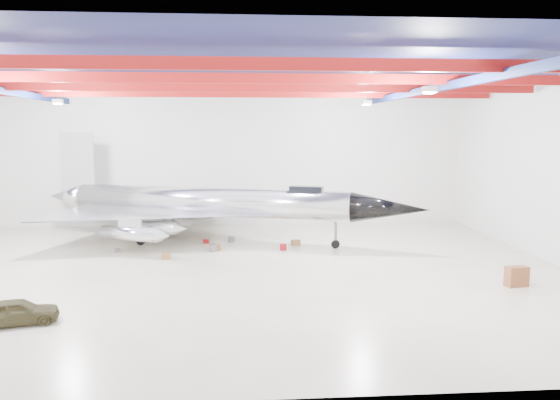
{
  "coord_description": "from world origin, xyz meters",
  "views": [
    {
      "loc": [
        1.51,
        -30.19,
        7.95
      ],
      "look_at": [
        3.91,
        2.0,
        3.73
      ],
      "focal_mm": 35.0,
      "sensor_mm": 36.0,
      "label": 1
    }
  ],
  "objects": [
    {
      "name": "crate_small",
      "position": [
        -6.46,
        5.24,
        0.12
      ],
      "size": [
        0.39,
        0.34,
        0.23
      ],
      "primitive_type": "cube",
      "rotation": [
        0.0,
        0.0,
        0.23
      ],
      "color": "#59595B",
      "rests_on": "floor"
    },
    {
      "name": "engine_drum",
      "position": [
        -0.26,
        4.89,
        0.22
      ],
      "size": [
        0.54,
        0.54,
        0.45
      ],
      "primitive_type": "cylinder",
      "rotation": [
        0.0,
        0.0,
        -0.1
      ],
      "color": "#59595B",
      "rests_on": "floor"
    },
    {
      "name": "toolbox_red",
      "position": [
        -0.87,
        7.59,
        0.13
      ],
      "size": [
        0.42,
        0.35,
        0.27
      ],
      "primitive_type": "cube",
      "rotation": [
        0.0,
        0.0,
        -0.11
      ],
      "color": "maroon",
      "rests_on": "floor"
    },
    {
      "name": "tool_chest",
      "position": [
        4.34,
        4.98,
        0.2
      ],
      "size": [
        0.49,
        0.49,
        0.41
      ],
      "primitive_type": "cylinder",
      "rotation": [
        0.0,
        0.0,
        -0.09
      ],
      "color": "maroon",
      "rests_on": "floor"
    },
    {
      "name": "spares_box",
      "position": [
        0.89,
        7.84,
        0.2
      ],
      "size": [
        0.47,
        0.47,
        0.4
      ],
      "primitive_type": "cylinder",
      "rotation": [
        0.0,
        0.0,
        0.06
      ],
      "color": "#59595B",
      "rests_on": "floor"
    },
    {
      "name": "crate_ply",
      "position": [
        -3.04,
        3.05,
        0.2
      ],
      "size": [
        0.66,
        0.56,
        0.41
      ],
      "primitive_type": "cube",
      "rotation": [
        0.0,
        0.0,
        0.19
      ],
      "color": "olive",
      "rests_on": "floor"
    },
    {
      "name": "desk",
      "position": [
        15.5,
        -4.23,
        0.51
      ],
      "size": [
        1.2,
        0.75,
        1.03
      ],
      "primitive_type": "cube",
      "rotation": [
        0.0,
        0.0,
        0.18
      ],
      "color": "brown",
      "rests_on": "floor"
    },
    {
      "name": "floor",
      "position": [
        0.0,
        0.0,
        0.0
      ],
      "size": [
        40.0,
        40.0,
        0.0
      ],
      "primitive_type": "plane",
      "color": "#BBB094",
      "rests_on": "ground"
    },
    {
      "name": "parts_bin",
      "position": [
        5.32,
        6.39,
        0.19
      ],
      "size": [
        0.67,
        0.61,
        0.38
      ],
      "primitive_type": "cube",
      "rotation": [
        0.0,
        0.0,
        0.4
      ],
      "color": "olive",
      "rests_on": "floor"
    },
    {
      "name": "ceiling",
      "position": [
        0.0,
        0.0,
        11.0
      ],
      "size": [
        40.0,
        40.0,
        0.0
      ],
      "primitive_type": "plane",
      "rotation": [
        3.14,
        0.0,
        0.0
      ],
      "color": "#0A0F38",
      "rests_on": "wall_back"
    },
    {
      "name": "wall_back",
      "position": [
        0.0,
        15.0,
        5.5
      ],
      "size": [
        40.0,
        0.0,
        40.0
      ],
      "primitive_type": "plane",
      "rotation": [
        1.57,
        0.0,
        0.0
      ],
      "color": "silver",
      "rests_on": "floor"
    },
    {
      "name": "jet_aircraft",
      "position": [
        -0.73,
        8.31,
        2.53
      ],
      "size": [
        27.31,
        20.64,
        7.72
      ],
      "rotation": [
        0.0,
        0.0,
        -0.34
      ],
      "color": "silver",
      "rests_on": "floor"
    },
    {
      "name": "wall_right",
      "position": [
        20.0,
        0.0,
        5.5
      ],
      "size": [
        0.0,
        30.0,
        30.0
      ],
      "primitive_type": "plane",
      "rotation": [
        1.57,
        0.0,
        -1.57
      ],
      "color": "silver",
      "rests_on": "floor"
    },
    {
      "name": "oil_barrel",
      "position": [
        -0.05,
        5.22,
        0.21
      ],
      "size": [
        0.63,
        0.51,
        0.42
      ],
      "primitive_type": "cube",
      "rotation": [
        0.0,
        0.0,
        -0.06
      ],
      "color": "olive",
      "rests_on": "floor"
    },
    {
      "name": "jeep",
      "position": [
        -7.6,
        -7.98,
        0.55
      ],
      "size": [
        3.42,
        2.07,
        1.09
      ],
      "primitive_type": "imported",
      "rotation": [
        0.0,
        0.0,
        1.83
      ],
      "color": "#37321B",
      "rests_on": "floor"
    },
    {
      "name": "ceiling_structure",
      "position": [
        0.0,
        0.0,
        10.32
      ],
      "size": [
        39.5,
        29.5,
        1.08
      ],
      "color": "maroon",
      "rests_on": "ceiling"
    }
  ]
}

